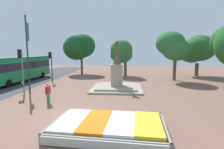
# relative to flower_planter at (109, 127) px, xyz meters

# --- Properties ---
(ground_plane) EXTENTS (75.45, 75.45, 0.00)m
(ground_plane) POSITION_rel_flower_planter_xyz_m (-2.22, 1.77, -0.27)
(ground_plane) COLOR brown
(flower_planter) EXTENTS (5.65, 3.75, 0.59)m
(flower_planter) POSITION_rel_flower_planter_xyz_m (0.00, 0.00, 0.00)
(flower_planter) COLOR #38281C
(flower_planter) RESTS_ON ground_plane
(statue_monument) EXTENTS (5.12, 5.12, 4.99)m
(statue_monument) POSITION_rel_flower_planter_xyz_m (-0.21, 9.85, 0.55)
(statue_monument) COLOR #9F9580
(statue_monument) RESTS_ON ground_plane
(traffic_light_mid_block) EXTENTS (0.41, 0.28, 4.10)m
(traffic_light_mid_block) POSITION_rel_flower_planter_xyz_m (-8.79, 7.09, 2.53)
(traffic_light_mid_block) COLOR slate
(traffic_light_mid_block) RESTS_ON ground_plane
(traffic_light_far_corner) EXTENTS (0.41, 0.30, 3.82)m
(traffic_light_far_corner) POSITION_rel_flower_planter_xyz_m (-8.76, 13.22, 2.35)
(traffic_light_far_corner) COLOR #2D2D33
(traffic_light_far_corner) RESTS_ON ground_plane
(banner_pole) EXTENTS (0.18, 0.74, 7.10)m
(banner_pole) POSITION_rel_flower_planter_xyz_m (-8.14, 7.13, 3.52)
(banner_pole) COLOR #2D2D33
(banner_pole) RESTS_ON ground_plane
(city_bus) EXTENTS (3.05, 11.84, 3.20)m
(city_bus) POSITION_rel_flower_planter_xyz_m (-12.98, 12.84, 1.57)
(city_bus) COLOR #197A47
(city_bus) RESTS_ON ground_plane
(pedestrian_with_handbag) EXTENTS (0.28, 0.56, 1.58)m
(pedestrian_with_handbag) POSITION_rel_flower_planter_xyz_m (-5.03, 4.23, 0.63)
(pedestrian_with_handbag) COLOR #338C4C
(pedestrian_with_handbag) RESTS_ON ground_plane
(park_tree_far_left) EXTENTS (4.48, 4.16, 6.53)m
(park_tree_far_left) POSITION_rel_flower_planter_xyz_m (6.82, 15.56, 4.26)
(park_tree_far_left) COLOR brown
(park_tree_far_left) RESTS_ON ground_plane
(park_tree_behind_statue) EXTENTS (3.56, 3.94, 5.72)m
(park_tree_behind_statue) POSITION_rel_flower_planter_xyz_m (-0.07, 19.82, 3.51)
(park_tree_behind_statue) COLOR brown
(park_tree_behind_statue) RESTS_ON ground_plane
(park_tree_street_side) EXTENTS (5.82, 5.12, 6.49)m
(park_tree_street_side) POSITION_rel_flower_planter_xyz_m (11.76, 20.66, 3.94)
(park_tree_street_side) COLOR brown
(park_tree_street_side) RESTS_ON ground_plane
(park_tree_distant) EXTENTS (5.42, 4.90, 6.83)m
(park_tree_distant) POSITION_rel_flower_planter_xyz_m (-7.40, 21.42, 4.43)
(park_tree_distant) COLOR #4C3823
(park_tree_distant) RESTS_ON ground_plane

